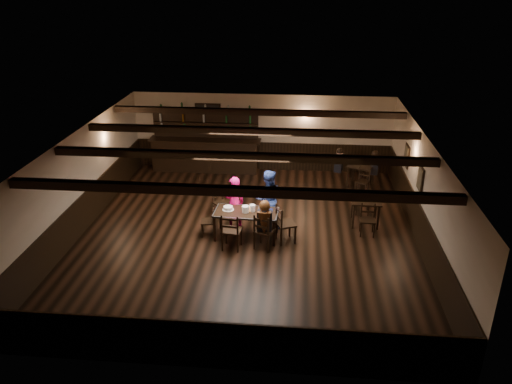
# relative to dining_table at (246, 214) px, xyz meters

# --- Properties ---
(ground) EXTENTS (10.00, 10.00, 0.00)m
(ground) POSITION_rel_dining_table_xyz_m (0.01, 0.12, -0.68)
(ground) COLOR black
(ground) RESTS_ON ground
(room_shell) EXTENTS (9.02, 10.02, 2.71)m
(room_shell) POSITION_rel_dining_table_xyz_m (0.02, 0.16, 1.07)
(room_shell) COLOR beige
(room_shell) RESTS_ON ground
(dining_table) EXTENTS (1.72, 0.94, 0.75)m
(dining_table) POSITION_rel_dining_table_xyz_m (0.00, 0.00, 0.00)
(dining_table) COLOR black
(dining_table) RESTS_ON ground
(chair_near_left) EXTENTS (0.52, 0.50, 1.01)m
(chair_near_left) POSITION_rel_dining_table_xyz_m (-0.31, -0.70, -0.09)
(chair_near_left) COLOR black
(chair_near_left) RESTS_ON ground
(chair_near_right) EXTENTS (0.58, 0.57, 0.97)m
(chair_near_right) POSITION_rel_dining_table_xyz_m (0.49, -0.61, -0.11)
(chair_near_right) COLOR black
(chair_near_right) RESTS_ON ground
(chair_end_left) EXTENTS (0.41, 0.43, 0.81)m
(chair_end_left) POSITION_rel_dining_table_xyz_m (-0.96, 0.03, -0.20)
(chair_end_left) COLOR black
(chair_end_left) RESTS_ON ground
(chair_end_right) EXTENTS (0.60, 0.61, 1.02)m
(chair_end_right) POSITION_rel_dining_table_xyz_m (0.96, -0.17, -0.08)
(chair_end_right) COLOR black
(chair_end_right) RESTS_ON ground
(chair_far_pushed) EXTENTS (0.54, 0.54, 0.84)m
(chair_far_pushed) POSITION_rel_dining_table_xyz_m (-0.91, 1.23, -0.19)
(chair_far_pushed) COLOR black
(chair_far_pushed) RESTS_ON ground
(woman_pink) EXTENTS (0.65, 0.54, 1.51)m
(woman_pink) POSITION_rel_dining_table_xyz_m (-0.38, 0.50, 0.08)
(woman_pink) COLOR #F8138A
(woman_pink) RESTS_ON ground
(man_blue) EXTENTS (0.81, 0.64, 1.67)m
(man_blue) POSITION_rel_dining_table_xyz_m (0.52, 0.66, 0.16)
(man_blue) COLOR navy
(man_blue) RESTS_ON ground
(seated_person) EXTENTS (0.37, 0.56, 0.91)m
(seated_person) POSITION_rel_dining_table_xyz_m (0.52, -0.55, 0.19)
(seated_person) COLOR black
(seated_person) RESTS_ON ground
(cake) EXTENTS (0.30, 0.30, 0.10)m
(cake) POSITION_rel_dining_table_xyz_m (-0.49, 0.07, 0.12)
(cake) COLOR white
(cake) RESTS_ON dining_table
(plate_stack_a) EXTENTS (0.19, 0.19, 0.18)m
(plate_stack_a) POSITION_rel_dining_table_xyz_m (-0.01, -0.04, 0.16)
(plate_stack_a) COLOR white
(plate_stack_a) RESTS_ON dining_table
(plate_stack_b) EXTENTS (0.15, 0.15, 0.18)m
(plate_stack_b) POSITION_rel_dining_table_xyz_m (0.16, 0.05, 0.16)
(plate_stack_b) COLOR white
(plate_stack_b) RESTS_ON dining_table
(tea_light) EXTENTS (0.06, 0.06, 0.06)m
(tea_light) POSITION_rel_dining_table_xyz_m (0.02, 0.12, 0.10)
(tea_light) COLOR #A5A8AD
(tea_light) RESTS_ON dining_table
(salt_shaker) EXTENTS (0.04, 0.04, 0.10)m
(salt_shaker) POSITION_rel_dining_table_xyz_m (0.38, -0.13, 0.12)
(salt_shaker) COLOR silver
(salt_shaker) RESTS_ON dining_table
(pepper_shaker) EXTENTS (0.03, 0.03, 0.08)m
(pepper_shaker) POSITION_rel_dining_table_xyz_m (0.36, -0.14, 0.11)
(pepper_shaker) COLOR #A5A8AD
(pepper_shaker) RESTS_ON dining_table
(drink_glass) EXTENTS (0.06, 0.06, 0.10)m
(drink_glass) POSITION_rel_dining_table_xyz_m (0.35, 0.12, 0.12)
(drink_glass) COLOR silver
(drink_glass) RESTS_ON dining_table
(menu_red) EXTENTS (0.31, 0.23, 0.00)m
(menu_red) POSITION_rel_dining_table_xyz_m (0.44, -0.14, 0.08)
(menu_red) COLOR maroon
(menu_red) RESTS_ON dining_table
(menu_blue) EXTENTS (0.33, 0.23, 0.00)m
(menu_blue) POSITION_rel_dining_table_xyz_m (0.52, 0.12, 0.08)
(menu_blue) COLOR #0D1344
(menu_blue) RESTS_ON dining_table
(bar_counter) EXTENTS (3.91, 0.70, 2.20)m
(bar_counter) POSITION_rel_dining_table_xyz_m (-1.98, 4.83, 0.05)
(bar_counter) COLOR black
(bar_counter) RESTS_ON ground
(back_table_a) EXTENTS (0.83, 0.83, 0.75)m
(back_table_a) POSITION_rel_dining_table_xyz_m (3.21, 1.08, -0.03)
(back_table_a) COLOR black
(back_table_a) RESTS_ON ground
(back_table_b) EXTENTS (1.04, 1.04, 0.75)m
(back_table_b) POSITION_rel_dining_table_xyz_m (3.36, 3.80, -0.03)
(back_table_b) COLOR black
(back_table_b) RESTS_ON ground
(bg_patron_left) EXTENTS (0.33, 0.43, 0.79)m
(bg_patron_left) POSITION_rel_dining_table_xyz_m (2.64, 3.91, 0.18)
(bg_patron_left) COLOR black
(bg_patron_left) RESTS_ON ground
(bg_patron_right) EXTENTS (0.24, 0.38, 0.78)m
(bg_patron_right) POSITION_rel_dining_table_xyz_m (3.76, 3.81, 0.18)
(bg_patron_right) COLOR black
(bg_patron_right) RESTS_ON ground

